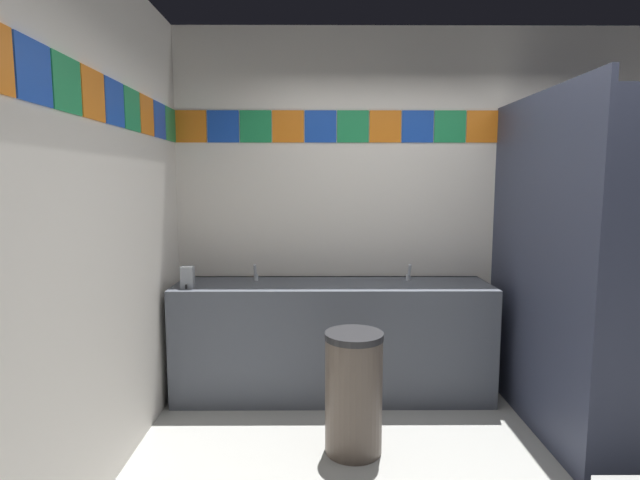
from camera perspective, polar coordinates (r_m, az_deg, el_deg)
name	(u,v)px	position (r m, az deg, el deg)	size (l,w,h in m)	color
wall_back	(415,209)	(4.10, 10.88, 3.58)	(3.84, 0.09, 2.85)	silver
wall_side	(79,226)	(2.69, -26.06, 1.42)	(0.09, 3.13, 2.85)	silver
vanity_counter	(332,338)	(3.88, 1.44, -11.25)	(2.39, 0.57, 0.88)	#4C515B
faucet_left	(256,274)	(3.88, -7.45, -3.95)	(0.04, 0.10, 0.14)	silver
faucet_right	(409,274)	(3.91, 10.21, -3.90)	(0.04, 0.10, 0.14)	silver
soap_dispenser	(187,277)	(3.71, -15.07, -4.18)	(0.09, 0.09, 0.16)	gray
stall_divider	(580,270)	(3.40, 27.84, -3.11)	(0.92, 1.52, 2.22)	#33384C
toilet	(582,364)	(4.24, 27.98, -12.53)	(0.39, 0.49, 0.74)	white
trash_bin	(354,392)	(3.15, 3.91, -17.14)	(0.35, 0.35, 0.75)	brown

